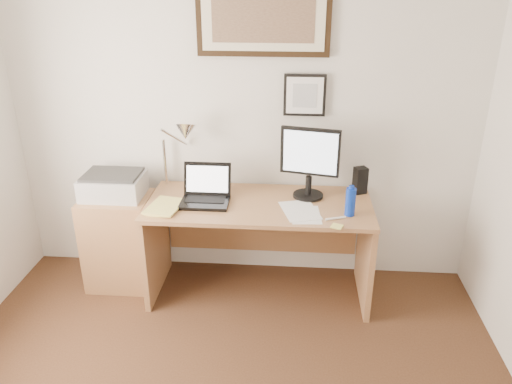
# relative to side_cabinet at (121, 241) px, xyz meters

# --- Properties ---
(wall_back) EXTENTS (3.50, 0.02, 2.50)m
(wall_back) POSITION_rel_side_cabinet_xyz_m (0.92, 0.32, 0.89)
(wall_back) COLOR silver
(wall_back) RESTS_ON ground
(side_cabinet) EXTENTS (0.50, 0.40, 0.73)m
(side_cabinet) POSITION_rel_side_cabinet_xyz_m (0.00, 0.00, 0.00)
(side_cabinet) COLOR #94653E
(side_cabinet) RESTS_ON floor
(water_bottle) EXTENTS (0.07, 0.07, 0.19)m
(water_bottle) POSITION_rel_side_cabinet_xyz_m (1.69, -0.20, 0.48)
(water_bottle) COLOR #0D2FAB
(water_bottle) RESTS_ON desk
(bottle_cap) EXTENTS (0.03, 0.03, 0.02)m
(bottle_cap) POSITION_rel_side_cabinet_xyz_m (1.69, -0.20, 0.59)
(bottle_cap) COLOR #0D2FAB
(bottle_cap) RESTS_ON water_bottle
(speaker) EXTENTS (0.11, 0.11, 0.20)m
(speaker) POSITION_rel_side_cabinet_xyz_m (1.80, 0.19, 0.48)
(speaker) COLOR black
(speaker) RESTS_ON desk
(paper_sheet_a) EXTENTS (0.22, 0.30, 0.00)m
(paper_sheet_a) POSITION_rel_side_cabinet_xyz_m (1.40, -0.22, 0.39)
(paper_sheet_a) COLOR silver
(paper_sheet_a) RESTS_ON desk
(paper_sheet_b) EXTENTS (0.31, 0.38, 0.00)m
(paper_sheet_b) POSITION_rel_side_cabinet_xyz_m (1.36, -0.16, 0.39)
(paper_sheet_b) COLOR silver
(paper_sheet_b) RESTS_ON desk
(sticky_pad) EXTENTS (0.09, 0.09, 0.01)m
(sticky_pad) POSITION_rel_side_cabinet_xyz_m (1.60, -0.38, 0.39)
(sticky_pad) COLOR #E6E16D
(sticky_pad) RESTS_ON desk
(marker_pen) EXTENTS (0.14, 0.06, 0.02)m
(marker_pen) POSITION_rel_side_cabinet_xyz_m (1.60, -0.27, 0.39)
(marker_pen) COLOR white
(marker_pen) RESTS_ON desk
(book) EXTENTS (0.27, 0.33, 0.02)m
(book) POSITION_rel_side_cabinet_xyz_m (0.32, -0.17, 0.40)
(book) COLOR #D8CC65
(book) RESTS_ON desk
(desk) EXTENTS (1.60, 0.70, 0.75)m
(desk) POSITION_rel_side_cabinet_xyz_m (1.07, 0.04, 0.15)
(desk) COLOR #94653E
(desk) RESTS_ON floor
(laptop) EXTENTS (0.34, 0.29, 0.26)m
(laptop) POSITION_rel_side_cabinet_xyz_m (0.69, -0.05, 0.44)
(laptop) COLOR black
(laptop) RESTS_ON desk
(lcd_monitor) EXTENTS (0.42, 0.22, 0.52)m
(lcd_monitor) POSITION_rel_side_cabinet_xyz_m (1.42, 0.08, 0.68)
(lcd_monitor) COLOR black
(lcd_monitor) RESTS_ON desk
(printer) EXTENTS (0.44, 0.34, 0.18)m
(printer) POSITION_rel_side_cabinet_xyz_m (-0.01, 0.03, 0.45)
(printer) COLOR #ACACAF
(printer) RESTS_ON side_cabinet
(desk_lamp) EXTENTS (0.29, 0.27, 0.53)m
(desk_lamp) POSITION_rel_side_cabinet_xyz_m (0.51, 0.13, 0.82)
(desk_lamp) COLOR silver
(desk_lamp) RESTS_ON desk
(picture_large) EXTENTS (0.92, 0.04, 0.47)m
(picture_large) POSITION_rel_side_cabinet_xyz_m (1.07, 0.29, 1.59)
(picture_large) COLOR black
(picture_large) RESTS_ON wall_back
(picture_small) EXTENTS (0.30, 0.03, 0.30)m
(picture_small) POSITION_rel_side_cabinet_xyz_m (1.37, 0.29, 1.09)
(picture_small) COLOR black
(picture_small) RESTS_ON wall_back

